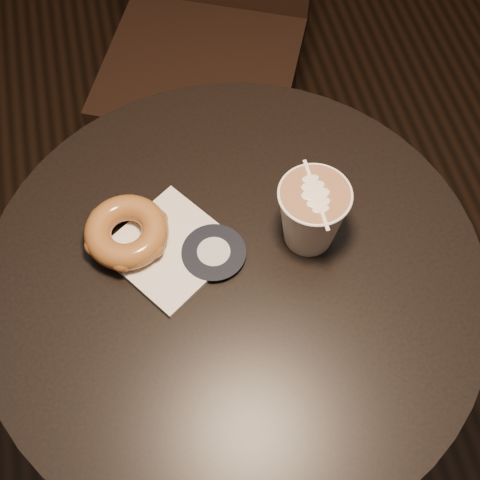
# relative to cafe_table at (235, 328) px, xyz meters

# --- Properties ---
(cafe_table) EXTENTS (0.70, 0.70, 0.75)m
(cafe_table) POSITION_rel_cafe_table_xyz_m (0.00, 0.00, 0.00)
(cafe_table) COLOR black
(cafe_table) RESTS_ON ground
(pastry_bag) EXTENTS (0.20, 0.20, 0.01)m
(pastry_bag) POSITION_rel_cafe_table_xyz_m (-0.08, 0.05, 0.20)
(pastry_bag) COLOR silver
(pastry_bag) RESTS_ON cafe_table
(doughnut) EXTENTS (0.12, 0.12, 0.04)m
(doughnut) POSITION_rel_cafe_table_xyz_m (-0.13, 0.08, 0.23)
(doughnut) COLOR brown
(doughnut) RESTS_ON pastry_bag
(latte_cup) EXTENTS (0.10, 0.10, 0.11)m
(latte_cup) POSITION_rel_cafe_table_xyz_m (0.11, 0.04, 0.25)
(latte_cup) COLOR white
(latte_cup) RESTS_ON cafe_table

